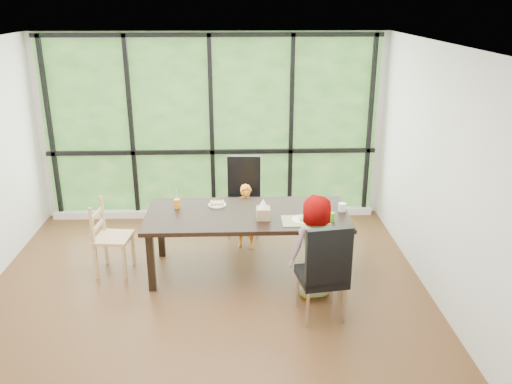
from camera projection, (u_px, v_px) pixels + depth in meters
ground at (207, 289)px, 6.07m from camera, size 5.00×5.00×0.00m
back_wall at (212, 128)px, 7.71m from camera, size 5.00×0.00×5.00m
foliage_backdrop at (212, 128)px, 7.69m from camera, size 4.80×0.02×2.65m
window_mullions at (212, 129)px, 7.65m from camera, size 4.80×0.06×2.65m
window_sill at (214, 213)px, 8.06m from camera, size 4.80×0.12×0.10m
dining_table at (247, 242)px, 6.36m from camera, size 2.40×1.12×0.75m
chair_window_leather at (243, 198)px, 7.30m from camera, size 0.49×0.49×1.08m
chair_interior_leather at (322, 270)px, 5.37m from camera, size 0.52×0.52×1.08m
chair_end_beech at (113, 238)px, 6.29m from camera, size 0.44×0.46×0.90m
child_toddler at (246, 217)px, 6.93m from camera, size 0.35×0.26×0.87m
child_older at (313, 247)px, 5.75m from camera, size 0.67×0.57×1.17m
placemat at (301, 221)px, 6.01m from camera, size 0.44×0.33×0.01m
plate_far at (217, 205)px, 6.46m from camera, size 0.22×0.22×0.01m
plate_near at (303, 220)px, 6.02m from camera, size 0.26×0.26×0.02m
orange_cup at (177, 204)px, 6.36m from camera, size 0.07×0.07×0.11m
green_cup at (332, 217)px, 5.98m from camera, size 0.07×0.07×0.10m
white_mug at (342, 207)px, 6.28m from camera, size 0.09×0.09×0.10m
tissue_box at (263, 213)px, 6.05m from camera, size 0.16×0.16×0.13m
crepe_rolls_far at (217, 203)px, 6.45m from camera, size 0.20×0.12×0.04m
crepe_rolls_near at (303, 218)px, 6.01m from camera, size 0.10×0.12×0.04m
straw_white at (177, 196)px, 6.33m from camera, size 0.01×0.04×0.20m
straw_pink at (332, 209)px, 5.95m from camera, size 0.01×0.04×0.20m
tissue at (263, 203)px, 6.00m from camera, size 0.12×0.12×0.11m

